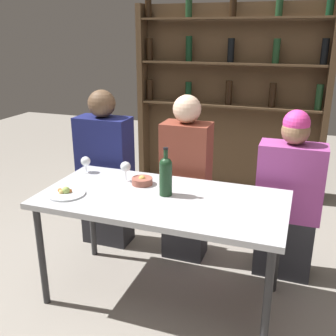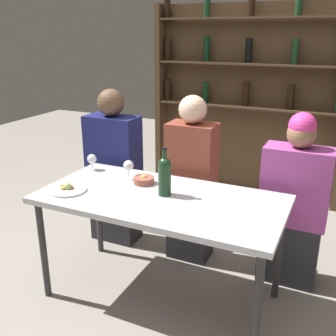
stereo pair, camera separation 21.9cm
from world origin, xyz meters
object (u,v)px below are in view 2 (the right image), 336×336
(seated_person_left, at_px, (114,172))
(seated_person_center, at_px, (191,184))
(wine_bottle, at_px, (165,174))
(wine_glass_0, at_px, (128,166))
(seated_person_right, at_px, (293,206))
(snack_bowl, at_px, (144,180))
(wine_glass_1, at_px, (92,159))
(food_plate_0, at_px, (68,189))

(seated_person_left, xyz_separation_m, seated_person_center, (0.68, -0.00, 0.01))
(wine_bottle, distance_m, wine_glass_0, 0.37)
(seated_person_right, bearing_deg, wine_bottle, -143.96)
(wine_glass_0, bearing_deg, seated_person_center, 50.84)
(wine_glass_0, bearing_deg, snack_bowl, -10.18)
(wine_glass_1, xyz_separation_m, seated_person_center, (0.65, 0.32, -0.20))
(wine_glass_0, height_order, seated_person_center, seated_person_center)
(seated_person_center, bearing_deg, snack_bowl, -114.13)
(wine_glass_0, height_order, seated_person_right, seated_person_right)
(wine_glass_1, height_order, seated_person_center, seated_person_center)
(food_plate_0, bearing_deg, seated_person_left, 99.42)
(food_plate_0, xyz_separation_m, seated_person_right, (1.30, 0.72, -0.17))
(seated_person_center, bearing_deg, wine_glass_1, -153.79)
(wine_glass_0, distance_m, seated_person_right, 1.14)
(wine_glass_1, height_order, snack_bowl, wine_glass_1)
(food_plate_0, xyz_separation_m, snack_bowl, (0.37, 0.32, 0.01))
(wine_glass_0, height_order, snack_bowl, wine_glass_0)
(seated_person_center, distance_m, seated_person_right, 0.74)
(wine_glass_0, bearing_deg, seated_person_right, 19.88)
(snack_bowl, bearing_deg, wine_glass_1, 170.07)
(wine_glass_0, distance_m, snack_bowl, 0.15)
(snack_bowl, xyz_separation_m, seated_person_left, (-0.49, 0.40, -0.15))
(wine_bottle, xyz_separation_m, seated_person_center, (-0.03, 0.52, -0.25))
(snack_bowl, bearing_deg, food_plate_0, -139.44)
(snack_bowl, bearing_deg, wine_bottle, -29.13)
(wine_bottle, xyz_separation_m, seated_person_right, (0.71, 0.52, -0.29))
(seated_person_left, xyz_separation_m, seated_person_right, (1.42, -0.00, -0.03))
(wine_glass_1, bearing_deg, food_plate_0, -76.57)
(snack_bowl, distance_m, seated_person_center, 0.46)
(seated_person_center, bearing_deg, wine_glass_0, -129.16)
(wine_glass_0, bearing_deg, seated_person_left, 133.92)
(wine_bottle, xyz_separation_m, food_plate_0, (-0.58, -0.20, -0.12))
(snack_bowl, height_order, seated_person_right, seated_person_right)
(wine_bottle, height_order, wine_glass_0, wine_bottle)
(food_plate_0, distance_m, snack_bowl, 0.49)
(seated_person_center, relative_size, seated_person_right, 1.05)
(food_plate_0, bearing_deg, wine_bottle, 19.34)
(wine_bottle, bearing_deg, seated_person_right, 36.04)
(food_plate_0, height_order, seated_person_center, seated_person_center)
(food_plate_0, relative_size, seated_person_left, 0.18)
(wine_bottle, distance_m, seated_person_right, 0.93)
(wine_glass_1, bearing_deg, seated_person_left, 94.24)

